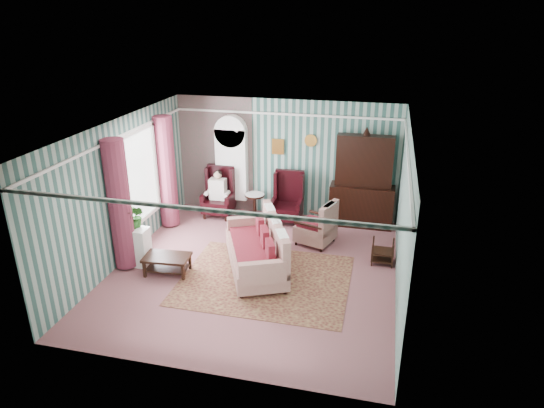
% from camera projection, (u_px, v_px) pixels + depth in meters
% --- Properties ---
extents(floor, '(6.00, 6.00, 0.00)m').
position_uv_depth(floor, '(254.00, 270.00, 9.69)').
color(floor, '#99595E').
rests_on(floor, ground).
extents(room_shell, '(5.53, 6.02, 2.91)m').
position_uv_depth(room_shell, '(224.00, 170.00, 9.23)').
color(room_shell, '#345F56').
rests_on(room_shell, ground).
extents(bookcase, '(0.80, 0.28, 2.24)m').
position_uv_depth(bookcase, '(232.00, 170.00, 12.12)').
color(bookcase, white).
rests_on(bookcase, floor).
extents(dresser_hutch, '(1.50, 0.56, 2.36)m').
position_uv_depth(dresser_hutch, '(363.00, 179.00, 11.29)').
color(dresser_hutch, black).
rests_on(dresser_hutch, floor).
extents(wingback_left, '(0.76, 0.80, 1.25)m').
position_uv_depth(wingback_left, '(218.00, 193.00, 12.01)').
color(wingback_left, black).
rests_on(wingback_left, floor).
extents(wingback_right, '(0.76, 0.80, 1.25)m').
position_uv_depth(wingback_right, '(287.00, 199.00, 11.63)').
color(wingback_right, black).
rests_on(wingback_right, floor).
extents(seated_woman, '(0.44, 0.40, 1.18)m').
position_uv_depth(seated_woman, '(218.00, 194.00, 12.02)').
color(seated_woman, white).
rests_on(seated_woman, floor).
extents(round_side_table, '(0.50, 0.50, 0.60)m').
position_uv_depth(round_side_table, '(255.00, 206.00, 12.07)').
color(round_side_table, black).
rests_on(round_side_table, floor).
extents(nest_table, '(0.45, 0.38, 0.54)m').
position_uv_depth(nest_table, '(383.00, 251.00, 9.87)').
color(nest_table, black).
rests_on(nest_table, floor).
extents(plant_stand, '(0.55, 0.35, 0.80)m').
position_uv_depth(plant_stand, '(136.00, 246.00, 9.78)').
color(plant_stand, silver).
rests_on(plant_stand, floor).
extents(rug, '(3.20, 2.60, 0.01)m').
position_uv_depth(rug, '(265.00, 280.00, 9.35)').
color(rug, '#4F1A1F').
rests_on(rug, floor).
extents(sofa, '(1.71, 2.36, 0.96)m').
position_uv_depth(sofa, '(255.00, 248.00, 9.53)').
color(sofa, beige).
rests_on(sofa, floor).
extents(floral_armchair, '(1.11, 1.07, 1.06)m').
position_uv_depth(floral_armchair, '(316.00, 221.00, 10.63)').
color(floral_armchair, '#B6A68D').
rests_on(floral_armchair, floor).
extents(coffee_table, '(0.93, 0.60, 0.38)m').
position_uv_depth(coffee_table, '(167.00, 265.00, 9.52)').
color(coffee_table, black).
rests_on(coffee_table, floor).
extents(potted_plant_a, '(0.45, 0.40, 0.45)m').
position_uv_depth(potted_plant_a, '(126.00, 220.00, 9.47)').
color(potted_plant_a, '#224816').
rests_on(potted_plant_a, plant_stand).
extents(potted_plant_b, '(0.28, 0.24, 0.45)m').
position_uv_depth(potted_plant_b, '(138.00, 216.00, 9.62)').
color(potted_plant_b, '#1A5119').
rests_on(potted_plant_b, plant_stand).
extents(potted_plant_c, '(0.30, 0.30, 0.43)m').
position_uv_depth(potted_plant_c, '(132.00, 218.00, 9.58)').
color(potted_plant_c, '#184816').
rests_on(potted_plant_c, plant_stand).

